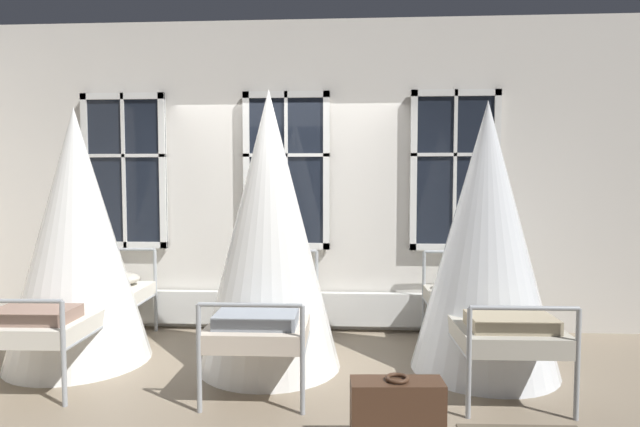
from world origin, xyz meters
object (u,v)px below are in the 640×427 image
at_px(cot_third, 485,242).
at_px(suitcase_dark, 397,416).
at_px(cot_first, 77,240).
at_px(cot_second, 269,235).

distance_m(cot_third, suitcase_dark, 1.90).
height_order(cot_third, suitcase_dark, cot_third).
bearing_deg(suitcase_dark, cot_first, 149.49).
xyz_separation_m(cot_third, suitcase_dark, (-0.89, -1.41, -0.90)).
bearing_deg(cot_first, cot_third, -91.64).
bearing_deg(cot_second, cot_third, -89.99).
distance_m(cot_second, cot_third, 1.88).
xyz_separation_m(cot_first, suitcase_dark, (2.76, -1.42, -0.89)).
bearing_deg(suitcase_dark, cot_second, 122.15).
distance_m(cot_first, cot_third, 3.65).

